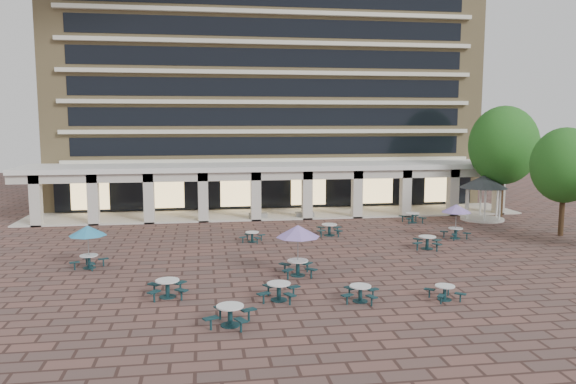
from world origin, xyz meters
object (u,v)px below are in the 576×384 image
picnic_table_1 (279,290)px  gazebo (483,187)px  picnic_table_0 (230,314)px  planter_left (258,213)px  picnic_table_2 (360,292)px  planter_right (305,213)px

picnic_table_1 → gazebo: (19.20, 18.00, 2.24)m
picnic_table_0 → planter_left: 24.15m
picnic_table_0 → planter_left: planter_left is taller
picnic_table_1 → planter_left: (1.13, 21.06, 0.05)m
picnic_table_1 → picnic_table_2: picnic_table_1 is taller
picnic_table_2 → planter_right: bearing=106.5°
gazebo → picnic_table_1: bearing=-136.9°
picnic_table_1 → picnic_table_2: bearing=5.8°
picnic_table_0 → picnic_table_1: (2.33, 2.84, -0.01)m
planter_left → planter_right: planter_left is taller
picnic_table_1 → gazebo: bearing=60.2°
picnic_table_0 → planter_right: (7.36, 23.90, -0.07)m
picnic_table_0 → planter_left: size_ratio=1.47×
picnic_table_2 → planter_right: (1.44, 21.77, -0.02)m
picnic_table_2 → picnic_table_1: bearing=-171.0°
picnic_table_2 → planter_left: 21.91m
gazebo → planter_right: size_ratio=2.59×
planter_right → picnic_table_2: bearing=-93.8°
picnic_table_1 → gazebo: gazebo is taller
picnic_table_0 → planter_right: bearing=91.9°
picnic_table_2 → planter_right: 21.82m
picnic_table_2 → gazebo: 24.48m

